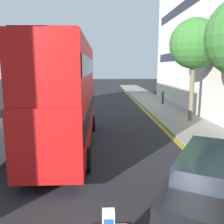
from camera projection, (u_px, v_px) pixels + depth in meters
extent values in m
cube|color=gray|center=(184.00, 121.00, 19.52)|extent=(4.00, 80.00, 0.14)
cube|color=gray|center=(19.00, 123.00, 18.92)|extent=(4.00, 80.00, 0.14)
cube|color=yellow|center=(164.00, 129.00, 17.47)|extent=(0.10, 56.00, 0.01)
cube|color=yellow|center=(162.00, 129.00, 17.46)|extent=(0.10, 56.00, 0.01)
cube|color=red|center=(67.00, 116.00, 13.22)|extent=(2.57, 10.82, 2.60)
cube|color=red|center=(66.00, 68.00, 12.76)|extent=(2.52, 10.60, 2.50)
cube|color=black|center=(67.00, 110.00, 13.16)|extent=(2.59, 10.38, 0.84)
cube|color=black|center=(66.00, 66.00, 12.74)|extent=(2.58, 10.17, 0.80)
cube|color=yellow|center=(77.00, 81.00, 18.23)|extent=(2.00, 0.07, 0.44)
cube|color=maroon|center=(65.00, 42.00, 12.52)|extent=(2.31, 9.73, 0.10)
cylinder|color=black|center=(56.00, 124.00, 16.68)|extent=(0.31, 1.04, 1.04)
cylinder|color=black|center=(93.00, 124.00, 16.78)|extent=(0.31, 1.04, 1.04)
cylinder|color=black|center=(27.00, 161.00, 10.10)|extent=(0.31, 1.04, 1.04)
cylinder|color=black|center=(87.00, 160.00, 10.20)|extent=(0.31, 1.04, 1.04)
cube|color=black|center=(213.00, 198.00, 6.40)|extent=(4.01, 5.02, 1.50)
cube|color=black|center=(216.00, 168.00, 6.39)|extent=(3.02, 3.50, 0.76)
cube|color=orange|center=(213.00, 197.00, 6.40)|extent=(3.84, 4.70, 0.10)
cylinder|color=black|center=(187.00, 188.00, 8.19)|extent=(0.53, 0.70, 0.68)
cylinder|color=#2D2D38|center=(163.00, 100.00, 28.46)|extent=(0.22, 0.22, 0.85)
cube|color=#338C4C|center=(163.00, 94.00, 28.33)|extent=(0.34, 0.22, 0.56)
sphere|color=tan|center=(163.00, 91.00, 28.26)|extent=(0.20, 0.20, 0.20)
cylinder|color=#6B6047|center=(192.00, 90.00, 19.14)|extent=(0.34, 0.34, 4.82)
cylinder|color=#6B6047|center=(200.00, 53.00, 18.82)|extent=(0.46, 1.23, 0.92)
cylinder|color=#6B6047|center=(195.00, 54.00, 19.08)|extent=(0.98, 0.65, 0.80)
cylinder|color=#6B6047|center=(187.00, 54.00, 18.99)|extent=(0.87, 0.88, 0.83)
cylinder|color=#6B6047|center=(190.00, 54.00, 18.35)|extent=(0.68, 0.90, 0.76)
cylinder|color=#6B6047|center=(200.00, 52.00, 17.93)|extent=(1.48, 0.48, 1.10)
sphere|color=#33702D|center=(195.00, 44.00, 18.50)|extent=(3.78, 3.78, 3.78)
cube|color=black|center=(192.00, 54.00, 22.91)|extent=(0.04, 24.64, 1.00)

